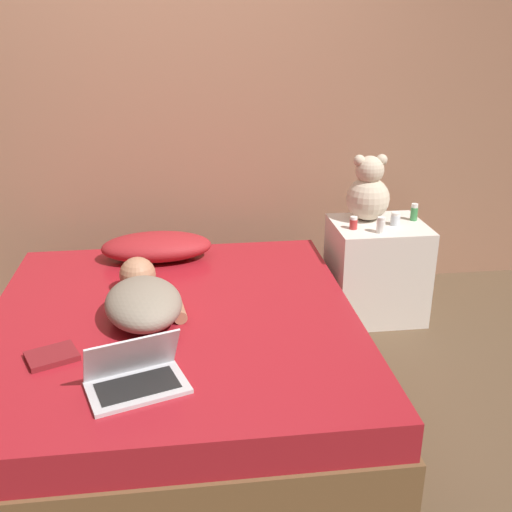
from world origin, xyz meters
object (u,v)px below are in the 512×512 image
bottle_white (381,225)px  bottle_clear (395,219)px  pillow (157,247)px  bottle_red (354,223)px  laptop (135,375)px  person_lying (143,298)px  teddy_bear (368,192)px  book (52,356)px  bottle_green (414,212)px

bottle_white → bottle_clear: (0.12, 0.12, -0.01)m
pillow → bottle_red: bearing=-6.0°
laptop → bottle_clear: bearing=22.0°
pillow → person_lying: size_ratio=0.92×
teddy_bear → bottle_red: size_ratio=5.35×
person_lying → bottle_clear: bearing=15.7°
bottle_white → bottle_red: bearing=148.2°
person_lying → bottle_red: (1.13, 0.56, 0.12)m
bottle_clear → book: (-1.73, -0.93, -0.19)m
person_lying → laptop: (-0.00, -0.57, -0.04)m
pillow → teddy_bear: teddy_bear is taller
person_lying → book: (-0.35, -0.34, -0.07)m
bottle_green → laptop: bearing=-140.8°
person_lying → book: size_ratio=2.83×
bottle_clear → bottle_white: bearing=-136.6°
person_lying → bottle_green: 1.66m
bottle_green → book: bottle_green is taller
bottle_clear → laptop: bearing=-139.8°
person_lying → book: person_lying is taller
teddy_bear → book: 1.94m
laptop → bottle_green: 1.97m
person_lying → bottle_white: size_ratio=7.44×
pillow → teddy_bear: (1.21, 0.04, 0.26)m
person_lying → bottle_red: bearing=18.8°
pillow → teddy_bear: 1.24m
bottle_clear → book: size_ratio=0.32×
bottle_red → person_lying: bearing=-153.5°
pillow → teddy_bear: size_ratio=1.60×
bottle_white → bottle_green: (0.26, 0.18, 0.00)m
pillow → person_lying: bearing=-93.6°
bottle_clear → book: bearing=-151.6°
teddy_bear → bottle_green: (0.27, -0.05, -0.12)m
bottle_white → bottle_red: size_ratio=1.25×
person_lying → laptop: 0.57m
bottle_red → bottle_green: bearing=15.0°
book → laptop: bearing=-34.7°
person_lying → bottle_white: (1.26, 0.48, 0.13)m
bottle_clear → book: bottle_clear is taller
person_lying → bottle_green: size_ratio=6.70×
bottle_white → bottle_red: (-0.13, 0.08, -0.01)m
laptop → pillow: bearing=69.7°
bottle_clear → bottle_red: bottle_clear is taller
laptop → bottle_white: bottle_white is taller
laptop → bottle_red: bearing=26.9°
person_lying → pillow: bearing=78.7°
bottle_green → person_lying: bearing=-156.3°
person_lying → bottle_red: bottle_red is taller
teddy_bear → book: size_ratio=1.63×
teddy_bear → bottle_green: 0.29m
teddy_bear → bottle_clear: teddy_bear is taller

